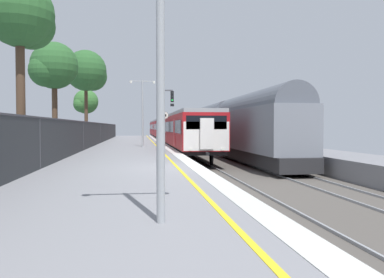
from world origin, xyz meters
TOP-DOWN VIEW (x-y plane):
  - ground at (2.64, 0.00)m, footprint 17.40×110.00m
  - commuter_train_at_platform at (2.10, 38.86)m, footprint 2.83×63.51m
  - freight_train_adjacent_track at (6.10, 26.37)m, footprint 2.60×46.43m
  - signal_gantry at (0.63, 20.07)m, footprint 1.10×0.24m
  - speed_limit_sign at (0.25, 15.90)m, footprint 0.59×0.08m
  - platform_lamp_near at (-1.49, -8.71)m, footprint 2.00×0.20m
  - platform_lamp_mid at (-1.49, 16.10)m, footprint 2.00×0.20m
  - platform_back_fence at (-5.45, -0.00)m, footprint 0.07×99.00m
  - background_tree_left at (-6.58, 23.47)m, footprint 3.88×3.86m
  - background_tree_centre at (-7.90, 14.17)m, footprint 3.36×3.36m
  - background_tree_right at (-6.65, 2.44)m, footprint 2.84×2.98m
  - background_tree_back at (-7.88, 31.49)m, footprint 2.81×2.81m

SIDE VIEW (x-z plane):
  - ground at x=2.64m, z-range -1.21..0.00m
  - platform_back_fence at x=-5.45m, z-range 0.04..1.99m
  - commuter_train_at_platform at x=2.10m, z-range -0.64..3.17m
  - freight_train_adjacent_track at x=6.10m, z-range -0.76..4.10m
  - speed_limit_sign at x=0.25m, z-range 0.38..3.14m
  - signal_gantry at x=0.63m, z-range 0.61..5.49m
  - platform_lamp_mid at x=-1.49m, z-range 0.50..5.76m
  - platform_lamp_near at x=-1.49m, z-range 0.50..5.84m
  - background_tree_back at x=-7.88m, z-range 1.41..7.30m
  - background_tree_centre at x=-7.90m, z-range 1.99..9.63m
  - background_tree_right at x=-6.65m, z-range 2.27..10.01m
  - background_tree_left at x=-6.58m, z-range 2.32..11.16m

